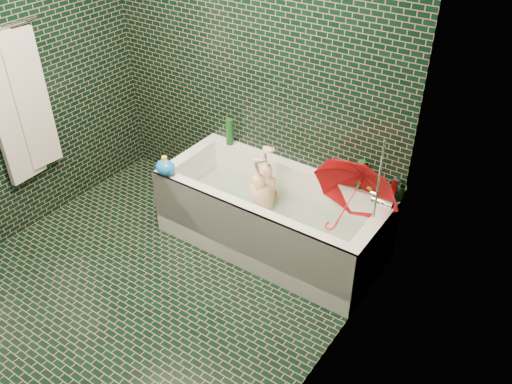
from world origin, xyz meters
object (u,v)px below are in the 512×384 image
Objects in this scene: umbrella at (349,201)px; child at (265,206)px; rubber_duck at (372,186)px; bathtub at (271,223)px; bath_toy at (165,167)px.

child is at bearing -173.45° from umbrella.
child is 7.95× the size of rubber_duck.
umbrella reaches higher than bathtub.
rubber_duck is (0.71, 0.31, 0.28)m from child.
umbrella reaches higher than child.
bathtub is 10.25× the size of bath_toy.
rubber_duck is (0.05, 0.27, -0.01)m from umbrella.
umbrella is (0.66, 0.04, 0.29)m from child.
umbrella reaches higher than bath_toy.
child is at bearing 152.90° from bathtub.
child is at bearing -138.72° from rubber_duck.
umbrella is at bearing -82.12° from rubber_duck.
bath_toy is (-1.36, -0.67, 0.03)m from rubber_duck.
child is at bearing 33.88° from bath_toy.
child is 0.73m from umbrella.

